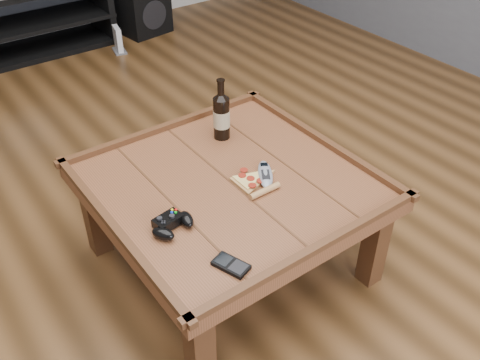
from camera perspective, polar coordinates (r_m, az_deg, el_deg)
ground at (r=2.38m, az=-1.02°, el=-8.80°), size 6.00×6.00×0.00m
baseboard at (r=4.76m, az=-22.99°, el=13.68°), size 5.00×0.02×0.10m
coffee_table at (r=2.12m, az=-1.13°, el=-1.39°), size 1.03×1.03×0.48m
media_console at (r=4.47m, az=-22.68°, el=15.12°), size 1.40×0.45×0.50m
beer_bottle at (r=2.29m, az=-1.99°, el=6.97°), size 0.07×0.07×0.27m
game_controller at (r=1.87m, az=-7.26°, el=-4.68°), size 0.18×0.13×0.05m
pizza_slice at (r=2.06m, az=1.35°, el=-0.20°), size 0.15×0.24×0.02m
smartphone at (r=1.73m, az=-0.97°, el=-9.05°), size 0.10×0.13×0.02m
remote_control at (r=2.10m, az=2.71°, el=0.60°), size 0.15×0.19×0.03m
subwoofer at (r=4.70m, az=-10.53°, el=17.45°), size 0.42×0.42×0.37m
game_console at (r=4.37m, az=-12.88°, el=14.29°), size 0.12×0.17×0.20m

